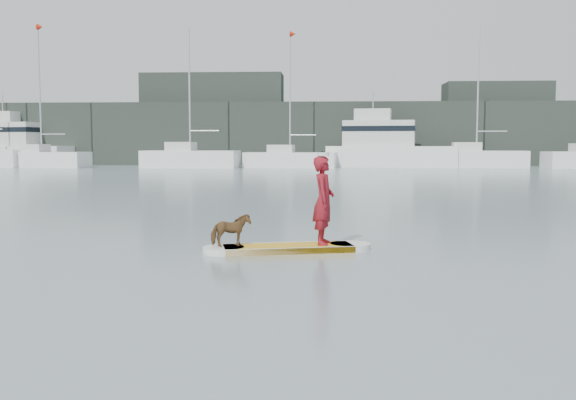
# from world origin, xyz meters

# --- Properties ---
(ground) EXTENTS (140.00, 140.00, 0.00)m
(ground) POSITION_xyz_m (0.00, 0.00, 0.00)
(ground) COLOR slate
(ground) RESTS_ON ground
(paddleboard) EXTENTS (3.23, 1.38, 0.12)m
(paddleboard) POSITION_xyz_m (0.72, 1.85, 0.06)
(paddleboard) COLOR gold
(paddleboard) RESTS_ON ground
(paddler) EXTENTS (0.47, 0.66, 1.73)m
(paddler) POSITION_xyz_m (1.40, 2.01, 0.98)
(paddler) COLOR maroon
(paddler) RESTS_ON paddleboard
(white_cap) EXTENTS (0.22, 0.22, 0.07)m
(white_cap) POSITION_xyz_m (1.40, 2.01, 1.88)
(white_cap) COLOR silver
(white_cap) RESTS_ON paddler
(dog) EXTENTS (0.82, 0.64, 0.63)m
(dog) POSITION_xyz_m (-0.37, 1.59, 0.43)
(dog) COLOR brown
(dog) RESTS_ON paddleboard
(paddle) EXTENTS (0.10, 0.30, 2.00)m
(paddle) POSITION_xyz_m (1.34, 2.28, 0.80)
(paddle) COLOR black
(paddle) RESTS_ON ground
(sailboat_b) EXTENTS (8.57, 3.80, 12.29)m
(sailboat_b) POSITION_xyz_m (-23.41, 44.07, 0.85)
(sailboat_b) COLOR white
(sailboat_b) RESTS_ON ground
(sailboat_c) EXTENTS (8.43, 3.48, 11.79)m
(sailboat_c) POSITION_xyz_m (-10.27, 43.80, 0.87)
(sailboat_c) COLOR white
(sailboat_c) RESTS_ON ground
(sailboat_d) EXTENTS (8.08, 3.22, 11.61)m
(sailboat_d) POSITION_xyz_m (-1.79, 44.89, 0.83)
(sailboat_d) COLOR white
(sailboat_d) RESTS_ON ground
(sailboat_e) EXTENTS (8.53, 3.37, 12.09)m
(sailboat_e) POSITION_xyz_m (14.24, 45.67, 0.87)
(sailboat_e) COLOR white
(sailboat_e) RESTS_ON ground
(motor_yacht_a) EXTENTS (11.67, 5.22, 6.76)m
(motor_yacht_a) POSITION_xyz_m (6.68, 46.80, 1.90)
(motor_yacht_a) COLOR white
(motor_yacht_a) RESTS_ON ground
(motor_yacht_b) EXTENTS (10.64, 4.95, 6.76)m
(motor_yacht_b) POSITION_xyz_m (-28.47, 49.40, 1.90)
(motor_yacht_b) COLOR white
(motor_yacht_b) RESTS_ON ground
(shore_mass) EXTENTS (90.00, 6.00, 6.00)m
(shore_mass) POSITION_xyz_m (0.00, 53.00, 3.00)
(shore_mass) COLOR black
(shore_mass) RESTS_ON ground
(shore_building_west) EXTENTS (14.00, 4.00, 9.00)m
(shore_building_west) POSITION_xyz_m (-10.00, 54.00, 4.50)
(shore_building_west) COLOR black
(shore_building_west) RESTS_ON ground
(shore_building_east) EXTENTS (10.00, 4.00, 8.00)m
(shore_building_east) POSITION_xyz_m (18.00, 54.00, 4.00)
(shore_building_east) COLOR black
(shore_building_east) RESTS_ON ground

